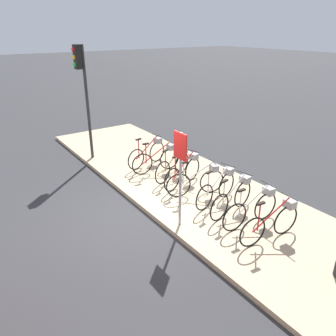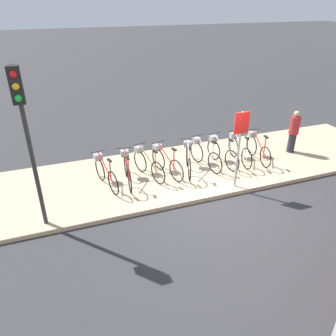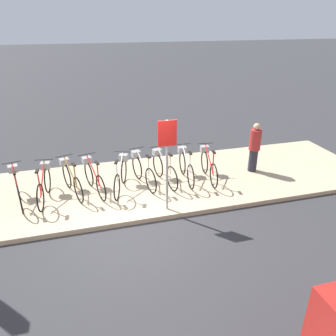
# 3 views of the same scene
# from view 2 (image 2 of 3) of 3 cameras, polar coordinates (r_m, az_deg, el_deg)

# --- Properties ---
(ground_plane) EXTENTS (120.00, 120.00, 0.00)m
(ground_plane) POSITION_cam_2_polar(r_m,az_deg,el_deg) (9.34, 7.30, -5.66)
(ground_plane) COLOR #2D2D30
(sidewalk) EXTENTS (15.07, 3.61, 0.12)m
(sidewalk) POSITION_cam_2_polar(r_m,az_deg,el_deg) (10.71, 3.01, -0.43)
(sidewalk) COLOR tan
(sidewalk) RESTS_ON ground_plane
(parked_bicycle_0) EXTENTS (0.53, 1.65, 1.03)m
(parked_bicycle_0) POSITION_cam_2_polar(r_m,az_deg,el_deg) (9.72, -10.94, -0.65)
(parked_bicycle_0) COLOR black
(parked_bicycle_0) RESTS_ON sidewalk
(parked_bicycle_1) EXTENTS (0.46, 1.67, 1.03)m
(parked_bicycle_1) POSITION_cam_2_polar(r_m,az_deg,el_deg) (9.79, -7.14, -0.11)
(parked_bicycle_1) COLOR black
(parked_bicycle_1) RESTS_ON sidewalk
(parked_bicycle_2) EXTENTS (0.63, 1.61, 1.03)m
(parked_bicycle_2) POSITION_cam_2_polar(r_m,az_deg,el_deg) (10.06, -3.67, 0.85)
(parked_bicycle_2) COLOR black
(parked_bicycle_2) RESTS_ON sidewalk
(parked_bicycle_3) EXTENTS (0.59, 1.63, 1.03)m
(parked_bicycle_3) POSITION_cam_2_polar(r_m,az_deg,el_deg) (10.17, -0.45, 1.23)
(parked_bicycle_3) COLOR black
(parked_bicycle_3) RESTS_ON sidewalk
(parked_bicycle_4) EXTENTS (0.67, 1.60, 1.03)m
(parked_bicycle_4) POSITION_cam_2_polar(r_m,az_deg,el_deg) (10.35, 3.55, 1.67)
(parked_bicycle_4) COLOR black
(parked_bicycle_4) RESTS_ON sidewalk
(parked_bicycle_5) EXTENTS (0.51, 1.65, 1.03)m
(parked_bicycle_5) POSITION_cam_2_polar(r_m,az_deg,el_deg) (10.72, 6.28, 2.50)
(parked_bicycle_5) COLOR black
(parked_bicycle_5) RESTS_ON sidewalk
(parked_bicycle_6) EXTENTS (0.46, 1.66, 1.03)m
(parked_bicycle_6) POSITION_cam_2_polar(r_m,az_deg,el_deg) (10.96, 9.21, 2.88)
(parked_bicycle_6) COLOR black
(parked_bicycle_6) RESTS_ON sidewalk
(parked_bicycle_7) EXTENTS (0.46, 1.68, 1.03)m
(parked_bicycle_7) POSITION_cam_2_polar(r_m,az_deg,el_deg) (11.26, 12.22, 3.29)
(parked_bicycle_7) COLOR black
(parked_bicycle_7) RESTS_ON sidewalk
(parked_bicycle_8) EXTENTS (0.46, 1.67, 1.03)m
(parked_bicycle_8) POSITION_cam_2_polar(r_m,az_deg,el_deg) (11.52, 15.30, 3.49)
(parked_bicycle_8) COLOR black
(parked_bicycle_8) RESTS_ON sidewalk
(pedestrian) EXTENTS (0.34, 0.34, 1.52)m
(pedestrian) POSITION_cam_2_polar(r_m,az_deg,el_deg) (12.39, 21.04, 6.03)
(pedestrian) COLOR #23232D
(pedestrian) RESTS_ON sidewalk
(traffic_light) EXTENTS (0.24, 0.40, 3.83)m
(traffic_light) POSITION_cam_2_polar(r_m,az_deg,el_deg) (7.48, -23.86, 7.83)
(traffic_light) COLOR #2D2D2D
(traffic_light) RESTS_ON sidewalk
(sign_post) EXTENTS (0.44, 0.07, 2.28)m
(sign_post) POSITION_cam_2_polar(r_m,az_deg,el_deg) (9.23, 12.43, 5.20)
(sign_post) COLOR #99999E
(sign_post) RESTS_ON sidewalk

